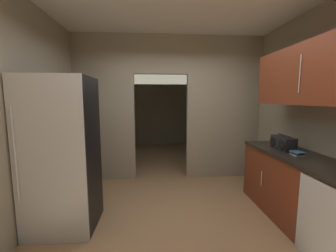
{
  "coord_description": "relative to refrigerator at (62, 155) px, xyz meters",
  "views": [
    {
      "loc": [
        -0.33,
        -2.48,
        1.61
      ],
      "look_at": [
        -0.1,
        0.66,
        1.21
      ],
      "focal_mm": 22.64,
      "sensor_mm": 36.0,
      "label": 1
    }
  ],
  "objects": [
    {
      "name": "refrigerator",
      "position": [
        0.0,
        0.0,
        0.0
      ],
      "size": [
        0.76,
        0.72,
        1.87
      ],
      "color": "black",
      "rests_on": "ground"
    },
    {
      "name": "upper_cabinet_counterside",
      "position": [
        2.97,
        -0.26,
        0.96
      ],
      "size": [
        0.36,
        1.91,
        0.71
      ],
      "color": "maroon"
    },
    {
      "name": "kitchen_partition",
      "position": [
        1.48,
        1.61,
        0.58
      ],
      "size": [
        3.68,
        0.12,
        2.83
      ],
      "color": "gray",
      "rests_on": "ground"
    },
    {
      "name": "boombox",
      "position": [
        2.93,
        0.18,
        0.06
      ],
      "size": [
        0.18,
        0.36,
        0.21
      ],
      "color": "black",
      "rests_on": "lower_cabinet_run"
    },
    {
      "name": "dishwasher",
      "position": [
        2.66,
        -0.86,
        -0.51
      ],
      "size": [
        0.02,
        0.56,
        0.84
      ],
      "color": "#B7BABC",
      "rests_on": "ground"
    },
    {
      "name": "lower_cabinet_run",
      "position": [
        2.97,
        -0.26,
        -0.48
      ],
      "size": [
        0.62,
        2.12,
        0.9
      ],
      "color": "maroon",
      "rests_on": "ground"
    },
    {
      "name": "kitchen_overhead_slab",
      "position": [
        1.44,
        0.39,
        1.92
      ],
      "size": [
        4.08,
        7.49,
        0.06
      ],
      "primitive_type": "cube",
      "color": "silver"
    },
    {
      "name": "ground",
      "position": [
        1.44,
        -0.13,
        -0.94
      ],
      "size": [
        20.0,
        20.0,
        0.0
      ],
      "primitive_type": "plane",
      "color": "#93704C"
    },
    {
      "name": "book_stack",
      "position": [
        2.92,
        -0.14,
        -0.01
      ],
      "size": [
        0.14,
        0.16,
        0.05
      ],
      "color": "beige",
      "rests_on": "lower_cabinet_run"
    },
    {
      "name": "adjoining_room_shell",
      "position": [
        1.44,
        3.84,
        0.48
      ],
      "size": [
        3.68,
        3.32,
        2.83
      ],
      "color": "gray",
      "rests_on": "ground"
    }
  ]
}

